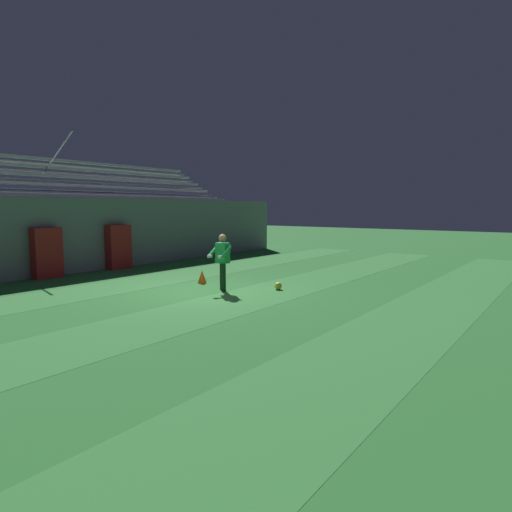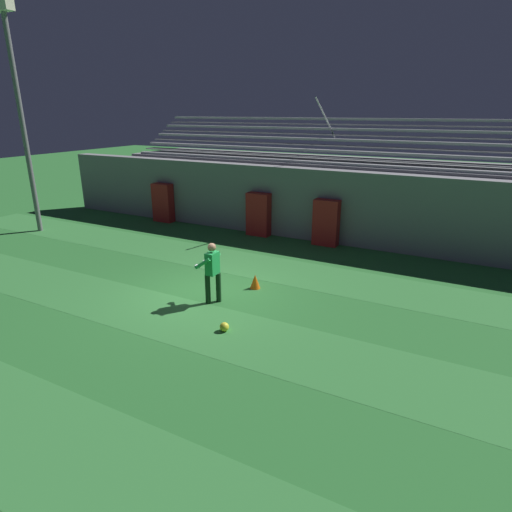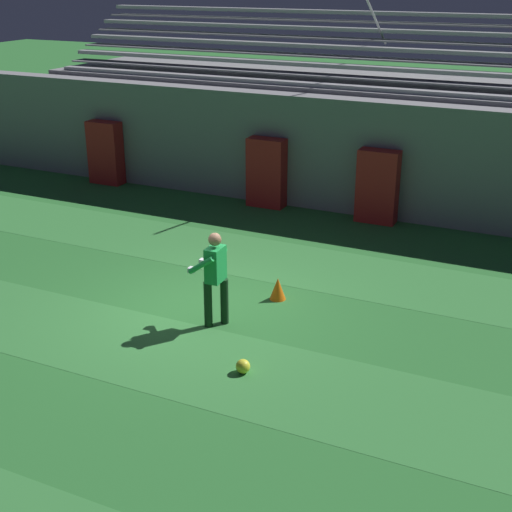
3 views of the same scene
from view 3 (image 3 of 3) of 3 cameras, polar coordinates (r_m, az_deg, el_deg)
ground_plane at (r=12.88m, az=-4.30°, el=-4.21°), size 80.00×80.00×0.00m
turf_stripe_mid at (r=11.62m, az=-8.40°, el=-7.48°), size 28.00×2.16×0.01m
turf_stripe_far at (r=15.02m, az=0.61°, el=-0.20°), size 28.00×2.16×0.01m
back_wall at (r=18.01m, az=5.83°, el=8.14°), size 24.00×0.60×2.80m
padding_pillar_gate_left at (r=18.17m, az=0.85°, el=6.68°), size 0.97×0.44×1.76m
padding_pillar_gate_right at (r=17.22m, az=9.70°, el=5.50°), size 0.97×0.44×1.76m
padding_pillar_far_left at (r=20.66m, az=-11.94°, el=8.09°), size 0.97×0.44×1.76m
bleacher_stand at (r=20.16m, az=8.14°, el=9.83°), size 18.00×4.05×5.43m
goalkeeper at (r=11.91m, az=-3.32°, el=-1.38°), size 0.57×0.58×1.67m
soccer_ball at (r=10.86m, az=-1.05°, el=-8.81°), size 0.22×0.22×0.22m
traffic_cone at (r=13.12m, az=1.75°, el=-2.62°), size 0.30×0.30×0.42m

